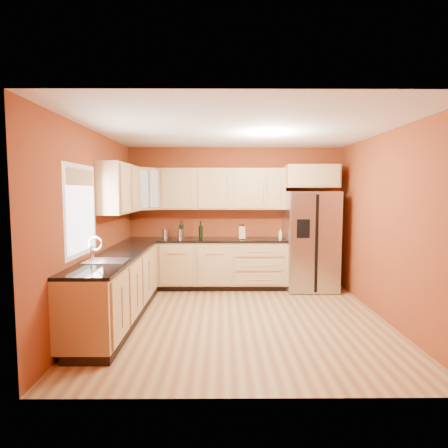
{
  "coord_description": "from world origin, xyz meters",
  "views": [
    {
      "loc": [
        -0.26,
        -5.08,
        1.78
      ],
      "look_at": [
        -0.22,
        0.9,
        1.26
      ],
      "focal_mm": 30.0,
      "sensor_mm": 36.0,
      "label": 1
    }
  ],
  "objects": [
    {
      "name": "upper_cabinets_left",
      "position": [
        -1.83,
        0.72,
        1.83
      ],
      "size": [
        0.33,
        1.35,
        0.75
      ],
      "primitive_type": "cube",
      "color": "#B07D55",
      "rests_on": "wall_left"
    },
    {
      "name": "soap_dispenser",
      "position": [
        0.8,
        1.62,
        1.01
      ],
      "size": [
        0.07,
        0.07,
        0.17
      ],
      "primitive_type": "cylinder",
      "rotation": [
        0.0,
        0.0,
        -0.2
      ],
      "color": "silver",
      "rests_on": "countertop_back"
    },
    {
      "name": "corner_upper_cabinet",
      "position": [
        -1.67,
        1.67,
        1.83
      ],
      "size": [
        0.67,
        0.67,
        0.75
      ],
      "primitive_type": "cube",
      "rotation": [
        0.0,
        0.0,
        0.79
      ],
      "color": "#B07D55",
      "rests_on": "wall_back"
    },
    {
      "name": "floor",
      "position": [
        0.0,
        0.0,
        0.0
      ],
      "size": [
        4.0,
        4.0,
        0.0
      ],
      "primitive_type": "plane",
      "color": "#8F5B37",
      "rests_on": "ground"
    },
    {
      "name": "canister_left",
      "position": [
        -1.01,
        1.65,
        1.01
      ],
      "size": [
        0.14,
        0.14,
        0.17
      ],
      "primitive_type": "cylinder",
      "rotation": [
        0.0,
        0.0,
        -0.35
      ],
      "color": "#B3B3B8",
      "rests_on": "countertop_back"
    },
    {
      "name": "wall_left",
      "position": [
        -2.0,
        0.0,
        1.3
      ],
      "size": [
        0.04,
        4.0,
        2.6
      ],
      "primitive_type": "cube",
      "color": "maroon",
      "rests_on": "floor"
    },
    {
      "name": "ceiling",
      "position": [
        0.0,
        0.0,
        2.6
      ],
      "size": [
        4.0,
        4.0,
        0.0
      ],
      "primitive_type": "plane",
      "color": "silver",
      "rests_on": "wall_back"
    },
    {
      "name": "base_cabinets_left",
      "position": [
        -1.7,
        0.0,
        0.44
      ],
      "size": [
        0.6,
        2.8,
        0.88
      ],
      "primitive_type": "cube",
      "color": "#B07D55",
      "rests_on": "floor"
    },
    {
      "name": "window",
      "position": [
        -1.98,
        -0.5,
        1.55
      ],
      "size": [
        0.03,
        0.9,
        1.0
      ],
      "primitive_type": "cube",
      "color": "white",
      "rests_on": "wall_left"
    },
    {
      "name": "upper_cabinets_back",
      "position": [
        -0.25,
        1.83,
        1.83
      ],
      "size": [
        2.3,
        0.33,
        0.75
      ],
      "primitive_type": "cube",
      "color": "#B07D55",
      "rests_on": "wall_back"
    },
    {
      "name": "wine_bottle_b",
      "position": [
        -0.64,
        1.62,
        1.09
      ],
      "size": [
        0.1,
        0.1,
        0.33
      ],
      "primitive_type": null,
      "rotation": [
        0.0,
        0.0,
        0.43
      ],
      "color": "black",
      "rests_on": "countertop_back"
    },
    {
      "name": "wall_right",
      "position": [
        2.0,
        0.0,
        1.3
      ],
      "size": [
        0.04,
        4.0,
        2.6
      ],
      "primitive_type": "cube",
      "color": "maroon",
      "rests_on": "floor"
    },
    {
      "name": "wine_bottle_a",
      "position": [
        -0.99,
        1.7,
        1.1
      ],
      "size": [
        0.09,
        0.09,
        0.36
      ],
      "primitive_type": null,
      "rotation": [
        0.0,
        0.0,
        -0.21
      ],
      "color": "black",
      "rests_on": "countertop_back"
    },
    {
      "name": "over_fridge_cabinet",
      "position": [
        1.35,
        1.7,
        2.05
      ],
      "size": [
        0.92,
        0.6,
        0.4
      ],
      "primitive_type": "cube",
      "color": "#B07D55",
      "rests_on": "wall_back"
    },
    {
      "name": "sink_faucet",
      "position": [
        -1.69,
        -0.5,
        1.07
      ],
      "size": [
        0.5,
        0.42,
        0.3
      ],
      "primitive_type": null,
      "color": "white",
      "rests_on": "countertop_left"
    },
    {
      "name": "base_cabinets_back",
      "position": [
        -0.55,
        1.7,
        0.44
      ],
      "size": [
        2.9,
        0.6,
        0.88
      ],
      "primitive_type": "cube",
      "color": "#B07D55",
      "rests_on": "floor"
    },
    {
      "name": "countertop_left",
      "position": [
        -1.69,
        0.0,
        0.9
      ],
      "size": [
        0.62,
        2.8,
        0.04
      ],
      "primitive_type": "cube",
      "color": "black",
      "rests_on": "base_cabinets_left"
    },
    {
      "name": "refrigerator",
      "position": [
        1.35,
        1.62,
        0.89
      ],
      "size": [
        0.9,
        0.75,
        1.78
      ],
      "primitive_type": "cube",
      "color": "#B3B3B8",
      "rests_on": "floor"
    },
    {
      "name": "wall_back",
      "position": [
        0.0,
        2.0,
        1.3
      ],
      "size": [
        4.0,
        0.04,
        2.6
      ],
      "primitive_type": "cube",
      "color": "maroon",
      "rests_on": "floor"
    },
    {
      "name": "countertop_back",
      "position": [
        -0.55,
        1.69,
        0.9
      ],
      "size": [
        2.9,
        0.62,
        0.04
      ],
      "primitive_type": "cube",
      "color": "black",
      "rests_on": "base_cabinets_back"
    },
    {
      "name": "canister_right",
      "position": [
        -1.28,
        1.7,
        1.01
      ],
      "size": [
        0.13,
        0.13,
        0.17
      ],
      "primitive_type": "cylinder",
      "rotation": [
        0.0,
        0.0,
        -0.2
      ],
      "color": "#B3B3B8",
      "rests_on": "countertop_back"
    },
    {
      "name": "knife_block",
      "position": [
        0.1,
        1.64,
        1.03
      ],
      "size": [
        0.12,
        0.12,
        0.22
      ],
      "primitive_type": "cube",
      "rotation": [
        0.0,
        0.0,
        0.12
      ],
      "color": "tan",
      "rests_on": "countertop_back"
    },
    {
      "name": "wall_front",
      "position": [
        0.0,
        -2.0,
        1.3
      ],
      "size": [
        4.0,
        0.04,
        2.6
      ],
      "primitive_type": "cube",
      "color": "maroon",
      "rests_on": "floor"
    }
  ]
}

